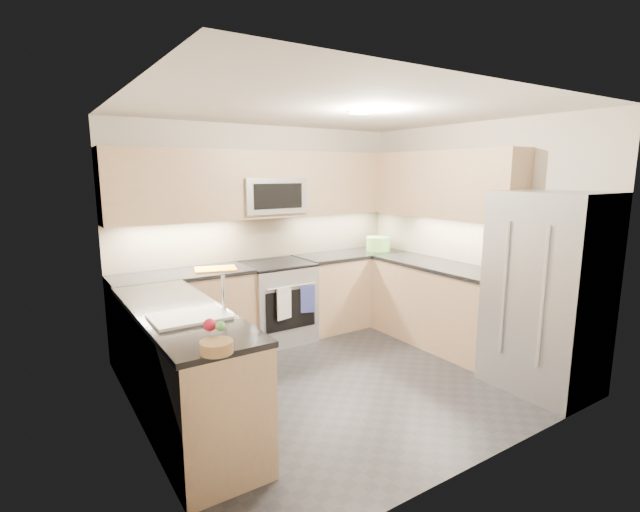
{
  "coord_description": "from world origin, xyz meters",
  "views": [
    {
      "loc": [
        -2.45,
        -3.4,
        1.96
      ],
      "look_at": [
        0.0,
        0.35,
        1.15
      ],
      "focal_mm": 26.0,
      "sensor_mm": 36.0,
      "label": 1
    }
  ],
  "objects_px": {
    "gas_range": "(277,302)",
    "refrigerator": "(547,293)",
    "microwave": "(270,195)",
    "utensil_bowl": "(378,244)",
    "fruit_basket": "(217,347)",
    "cutting_board": "(216,269)"
  },
  "relations": [
    {
      "from": "microwave",
      "to": "fruit_basket",
      "type": "distance_m",
      "value": 2.93
    },
    {
      "from": "fruit_basket",
      "to": "microwave",
      "type": "bearing_deg",
      "value": 56.44
    },
    {
      "from": "refrigerator",
      "to": "fruit_basket",
      "type": "height_order",
      "value": "refrigerator"
    },
    {
      "from": "refrigerator",
      "to": "fruit_basket",
      "type": "bearing_deg",
      "value": 176.53
    },
    {
      "from": "gas_range",
      "to": "fruit_basket",
      "type": "bearing_deg",
      "value": -125.0
    },
    {
      "from": "microwave",
      "to": "cutting_board",
      "type": "relative_size",
      "value": 1.78
    },
    {
      "from": "utensil_bowl",
      "to": "microwave",
      "type": "bearing_deg",
      "value": 174.21
    },
    {
      "from": "utensil_bowl",
      "to": "fruit_basket",
      "type": "bearing_deg",
      "value": -144.27
    },
    {
      "from": "utensil_bowl",
      "to": "gas_range",
      "type": "bearing_deg",
      "value": 178.94
    },
    {
      "from": "gas_range",
      "to": "microwave",
      "type": "height_order",
      "value": "microwave"
    },
    {
      "from": "cutting_board",
      "to": "fruit_basket",
      "type": "bearing_deg",
      "value": -110.47
    },
    {
      "from": "utensil_bowl",
      "to": "fruit_basket",
      "type": "relative_size",
      "value": 1.63
    },
    {
      "from": "microwave",
      "to": "refrigerator",
      "type": "xyz_separation_m",
      "value": [
        1.45,
        -2.55,
        -0.8
      ]
    },
    {
      "from": "gas_range",
      "to": "refrigerator",
      "type": "xyz_separation_m",
      "value": [
        1.45,
        -2.43,
        0.45
      ]
    },
    {
      "from": "gas_range",
      "to": "microwave",
      "type": "distance_m",
      "value": 1.25
    },
    {
      "from": "refrigerator",
      "to": "cutting_board",
      "type": "distance_m",
      "value": 3.25
    },
    {
      "from": "gas_range",
      "to": "fruit_basket",
      "type": "distance_m",
      "value": 2.79
    },
    {
      "from": "cutting_board",
      "to": "fruit_basket",
      "type": "height_order",
      "value": "fruit_basket"
    },
    {
      "from": "utensil_bowl",
      "to": "cutting_board",
      "type": "height_order",
      "value": "utensil_bowl"
    },
    {
      "from": "cutting_board",
      "to": "fruit_basket",
      "type": "distance_m",
      "value": 2.37
    },
    {
      "from": "microwave",
      "to": "utensil_bowl",
      "type": "xyz_separation_m",
      "value": [
        1.51,
        -0.15,
        -0.67
      ]
    },
    {
      "from": "gas_range",
      "to": "refrigerator",
      "type": "height_order",
      "value": "refrigerator"
    }
  ]
}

